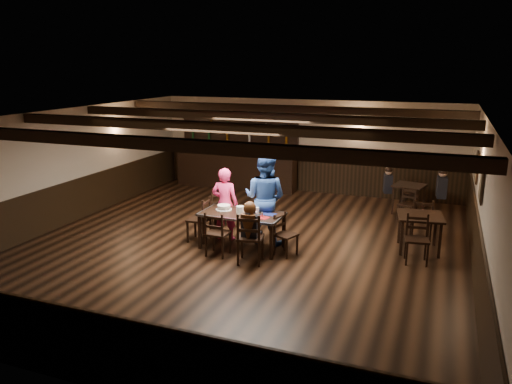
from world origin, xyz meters
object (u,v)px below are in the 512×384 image
(man_blue, at_px, (265,198))
(chair_near_left, at_px, (216,231))
(dining_table, at_px, (242,217))
(cake, at_px, (224,208))
(chair_near_right, at_px, (250,235))
(woman_pink, at_px, (225,204))
(bar_counter, at_px, (237,164))

(man_blue, bearing_deg, chair_near_left, 66.79)
(dining_table, height_order, cake, cake)
(chair_near_right, bearing_deg, woman_pink, 131.76)
(dining_table, relative_size, bar_counter, 0.43)
(dining_table, distance_m, woman_pink, 0.70)
(man_blue, bearing_deg, woman_pink, 12.90)
(man_blue, distance_m, cake, 0.88)
(chair_near_left, xyz_separation_m, man_blue, (0.61, 1.12, 0.44))
(man_blue, relative_size, cake, 5.74)
(woman_pink, bearing_deg, bar_counter, -77.33)
(woman_pink, xyz_separation_m, cake, (0.12, -0.31, 0.01))
(dining_table, relative_size, woman_pink, 1.09)
(dining_table, bearing_deg, bar_counter, 114.15)
(dining_table, distance_m, chair_near_left, 0.69)
(chair_near_left, relative_size, bar_counter, 0.23)
(chair_near_left, bearing_deg, bar_counter, 108.94)
(woman_pink, xyz_separation_m, man_blue, (0.87, 0.12, 0.18))
(chair_near_left, relative_size, cake, 2.70)
(cake, height_order, bar_counter, bar_counter)
(dining_table, relative_size, cake, 5.07)
(chair_near_left, relative_size, man_blue, 0.47)
(man_blue, xyz_separation_m, bar_counter, (-2.48, 4.31, -0.24))
(cake, bearing_deg, dining_table, -11.73)
(dining_table, xyz_separation_m, woman_pink, (-0.56, 0.40, 0.11))
(dining_table, xyz_separation_m, chair_near_right, (0.46, -0.75, -0.09))
(chair_near_left, relative_size, chair_near_right, 0.90)
(chair_near_left, height_order, bar_counter, bar_counter)
(dining_table, relative_size, chair_near_left, 1.88)
(chair_near_left, xyz_separation_m, woman_pink, (-0.26, 1.01, 0.25))
(chair_near_left, distance_m, woman_pink, 1.07)
(woman_pink, bearing_deg, dining_table, 137.16)
(chair_near_left, distance_m, man_blue, 1.35)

